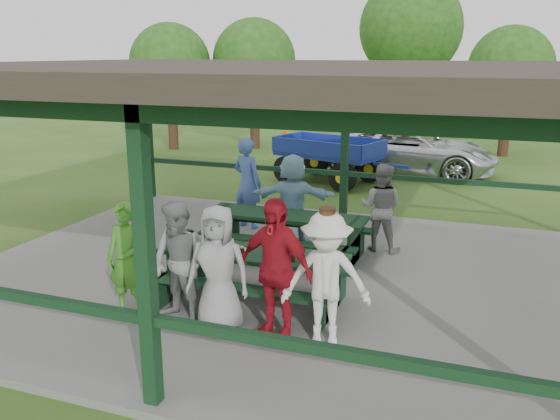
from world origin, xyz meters
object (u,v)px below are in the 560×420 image
at_px(picnic_table_near, 253,270).
at_px(pickup_truck, 410,151).
at_px(picnic_table_far, 285,229).
at_px(contestant_green, 127,260).
at_px(farm_trailer, 329,159).
at_px(contestant_grey_left, 179,264).
at_px(contestant_grey_mid, 218,269).
at_px(contestant_white_fedora, 326,279).
at_px(contestant_red, 275,269).
at_px(spectator_lblue, 293,199).
at_px(spectator_grey, 381,207).
at_px(spectator_blue, 247,183).

distance_m(picnic_table_near, pickup_truck, 10.52).
distance_m(picnic_table_far, contestant_green, 3.15).
relative_size(pickup_truck, farm_trailer, 1.30).
relative_size(contestant_grey_left, contestant_grey_mid, 0.99).
relative_size(picnic_table_near, pickup_truck, 0.52).
relative_size(picnic_table_near, contestant_white_fedora, 1.55).
relative_size(picnic_table_near, contestant_red, 1.48).
xyz_separation_m(spectator_lblue, farm_trailer, (-0.94, 5.73, -0.27)).
xyz_separation_m(contestant_green, spectator_grey, (2.61, 3.82, 0.01)).
xyz_separation_m(contestant_red, farm_trailer, (-1.95, 9.31, -0.32)).
bearing_deg(spectator_blue, contestant_green, 109.74).
distance_m(contestant_grey_mid, contestant_red, 0.73).
bearing_deg(picnic_table_far, contestant_red, -72.58).
bearing_deg(spectator_blue, farm_trailer, -75.12).
bearing_deg(picnic_table_far, contestant_grey_mid, -86.53).
bearing_deg(spectator_blue, contestant_grey_left, 119.64).
height_order(contestant_green, spectator_lblue, spectator_lblue).
bearing_deg(spectator_lblue, farm_trailer, -92.19).
bearing_deg(contestant_red, picnic_table_far, 121.72).
distance_m(contestant_red, spectator_lblue, 3.72).
bearing_deg(spectator_lblue, spectator_grey, 175.16).
bearing_deg(contestant_white_fedora, pickup_truck, 77.21).
xyz_separation_m(spectator_grey, farm_trailer, (-2.51, 5.55, -0.21)).
bearing_deg(spectator_blue, picnic_table_far, 150.40).
xyz_separation_m(picnic_table_near, contestant_grey_mid, (-0.07, -0.93, 0.34)).
relative_size(picnic_table_far, farm_trailer, 0.71).
relative_size(picnic_table_near, farm_trailer, 0.68).
relative_size(contestant_red, pickup_truck, 0.35).
relative_size(picnic_table_near, picnic_table_far, 0.95).
bearing_deg(contestant_green, contestant_grey_mid, -5.97).
bearing_deg(pickup_truck, contestant_green, 169.94).
xyz_separation_m(picnic_table_near, spectator_blue, (-1.55, 3.42, 0.43)).
xyz_separation_m(contestant_grey_left, contestant_grey_mid, (0.58, -0.04, 0.01)).
height_order(contestant_white_fedora, spectator_grey, contestant_white_fedora).
distance_m(spectator_blue, pickup_truck, 7.41).
xyz_separation_m(contestant_white_fedora, spectator_lblue, (-1.63, 3.51, 0.01)).
height_order(picnic_table_far, contestant_grey_left, contestant_grey_left).
height_order(picnic_table_far, contestant_white_fedora, contestant_white_fedora).
bearing_deg(contestant_green, farm_trailer, 83.99).
distance_m(picnic_table_far, contestant_red, 3.03).
xyz_separation_m(contestant_white_fedora, spectator_grey, (-0.06, 3.70, -0.04)).
bearing_deg(contestant_white_fedora, contestant_red, 169.68).
xyz_separation_m(contestant_red, spectator_grey, (0.56, 3.76, -0.11)).
xyz_separation_m(picnic_table_near, pickup_truck, (0.60, 10.50, 0.12)).
xyz_separation_m(pickup_truck, farm_trailer, (-1.90, -2.06, -0.03)).
xyz_separation_m(picnic_table_far, contestant_green, (-1.15, -2.92, 0.29)).
relative_size(contestant_green, contestant_white_fedora, 0.91).
bearing_deg(spectator_blue, contestant_white_fedora, 141.54).
relative_size(contestant_grey_left, contestant_red, 0.91).
distance_m(picnic_table_far, contestant_white_fedora, 3.20).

